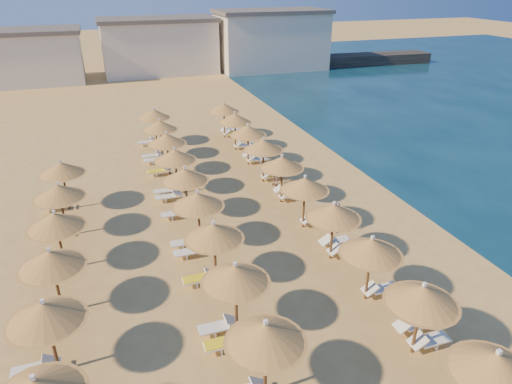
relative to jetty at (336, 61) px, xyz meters
name	(u,v)px	position (x,y,z in m)	size (l,w,h in m)	color
ground	(262,251)	(-27.79, -44.81, -0.75)	(220.00, 220.00, 0.00)	tan
jetty	(336,61)	(0.00, 0.00, 0.00)	(30.00, 4.00, 1.50)	black
hotel_blocks	(164,46)	(-25.24, 1.87, 2.95)	(48.86, 10.52, 8.10)	beige
parasol_row_east	(305,185)	(-24.87, -43.23, 1.77)	(2.62, 34.69, 3.07)	brown
parasol_row_west	(198,201)	(-30.55, -43.23, 1.77)	(2.62, 34.69, 3.07)	brown
parasol_row_inland	(54,239)	(-36.95, -44.84, 1.77)	(2.62, 18.65, 3.07)	brown
loungers	(227,237)	(-29.20, -43.51, -0.41)	(15.07, 33.55, 0.66)	white
beachgoer_a	(336,217)	(-23.48, -44.24, 0.11)	(0.63, 0.41, 1.72)	tan
beachgoer_c	(275,174)	(-24.35, -37.60, 0.04)	(0.93, 0.39, 1.58)	tan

